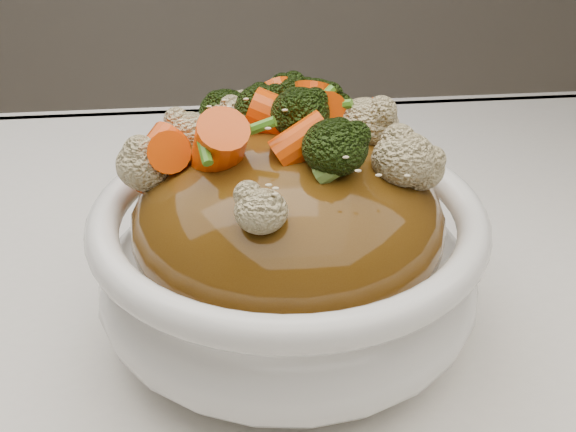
{
  "coord_description": "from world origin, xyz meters",
  "views": [
    {
      "loc": [
        -0.03,
        -0.33,
        1.04
      ],
      "look_at": [
        0.01,
        0.02,
        0.83
      ],
      "focal_mm": 42.0,
      "sensor_mm": 36.0,
      "label": 1
    }
  ],
  "objects": [
    {
      "name": "sauce_base",
      "position": [
        0.01,
        0.02,
        0.83
      ],
      "size": [
        0.23,
        0.23,
        0.1
      ],
      "primitive_type": "ellipsoid",
      "rotation": [
        0.0,
        0.0,
        0.23
      ],
      "color": "#56350E",
      "rests_on": "bowl"
    },
    {
      "name": "cauliflower",
      "position": [
        0.01,
        0.02,
        0.89
      ],
      "size": [
        0.23,
        0.23,
        0.04
      ],
      "primitive_type": null,
      "rotation": [
        0.0,
        0.0,
        0.23
      ],
      "color": "beige",
      "rests_on": "sauce_base"
    },
    {
      "name": "sesame_seeds",
      "position": [
        0.01,
        0.02,
        0.9
      ],
      "size": [
        0.2,
        0.2,
        0.01
      ],
      "primitive_type": null,
      "rotation": [
        0.0,
        0.0,
        0.23
      ],
      "color": "beige",
      "rests_on": "sauce_base"
    },
    {
      "name": "carrots",
      "position": [
        0.01,
        0.02,
        0.9
      ],
      "size": [
        0.23,
        0.23,
        0.05
      ],
      "primitive_type": null,
      "rotation": [
        0.0,
        0.0,
        0.23
      ],
      "color": "#F84F08",
      "rests_on": "sauce_base"
    },
    {
      "name": "scallions",
      "position": [
        0.01,
        0.02,
        0.9
      ],
      "size": [
        0.17,
        0.17,
        0.02
      ],
      "primitive_type": null,
      "rotation": [
        0.0,
        0.0,
        0.23
      ],
      "color": "#488E20",
      "rests_on": "sauce_base"
    },
    {
      "name": "broccoli",
      "position": [
        0.01,
        0.02,
        0.9
      ],
      "size": [
        0.23,
        0.23,
        0.05
      ],
      "primitive_type": null,
      "rotation": [
        0.0,
        0.0,
        0.23
      ],
      "color": "black",
      "rests_on": "sauce_base"
    },
    {
      "name": "tablecloth",
      "position": [
        0.0,
        0.0,
        0.73
      ],
      "size": [
        1.2,
        0.8,
        0.04
      ],
      "primitive_type": "cube",
      "color": "white",
      "rests_on": "dining_table"
    },
    {
      "name": "bowl",
      "position": [
        0.01,
        0.02,
        0.8
      ],
      "size": [
        0.28,
        0.28,
        0.09
      ],
      "primitive_type": null,
      "rotation": [
        0.0,
        0.0,
        0.23
      ],
      "color": "white",
      "rests_on": "tablecloth"
    }
  ]
}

